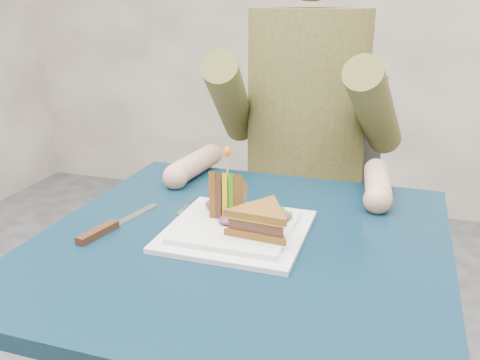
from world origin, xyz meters
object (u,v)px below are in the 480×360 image
(table, at_px, (242,275))
(fork, at_px, (175,223))
(diner, at_px, (306,90))
(chair, at_px, (308,200))
(sandwich_flat, at_px, (261,220))
(knife, at_px, (105,229))
(plate, at_px, (237,229))
(sandwich_upright, at_px, (228,197))

(table, distance_m, fork, 0.17)
(table, xyz_separation_m, diner, (-0.00, 0.58, 0.26))
(diner, bearing_deg, chair, 90.00)
(sandwich_flat, bearing_deg, fork, 172.52)
(knife, bearing_deg, fork, 32.12)
(table, relative_size, knife, 3.40)
(plate, xyz_separation_m, sandwich_flat, (0.05, -0.02, 0.04))
(chair, distance_m, sandwich_upright, 0.68)
(diner, distance_m, sandwich_upright, 0.54)
(table, xyz_separation_m, sandwich_upright, (-0.05, 0.06, 0.13))
(chair, distance_m, plate, 0.71)
(table, relative_size, sandwich_upright, 5.22)
(plate, height_order, sandwich_upright, sandwich_upright)
(fork, bearing_deg, sandwich_upright, 25.40)
(chair, relative_size, diner, 1.25)
(table, distance_m, diner, 0.64)
(sandwich_flat, height_order, sandwich_upright, sandwich_upright)
(plate, relative_size, knife, 1.18)
(sandwich_flat, bearing_deg, chair, 93.26)
(plate, bearing_deg, diner, 88.49)
(table, bearing_deg, chair, 90.00)
(fork, distance_m, knife, 0.13)
(diner, bearing_deg, fork, -104.34)
(table, xyz_separation_m, chair, (0.00, 0.69, -0.11))
(plate, xyz_separation_m, fork, (-0.13, -0.00, -0.01))
(fork, bearing_deg, table, -6.06)
(diner, height_order, plate, diner)
(diner, bearing_deg, table, -90.00)
(chair, xyz_separation_m, fork, (-0.14, -0.68, 0.19))
(knife, bearing_deg, sandwich_upright, 29.14)
(chair, relative_size, fork, 5.18)
(table, distance_m, sandwich_flat, 0.13)
(table, bearing_deg, sandwich_upright, 128.55)
(chair, height_order, knife, chair)
(sandwich_flat, xyz_separation_m, knife, (-0.30, -0.05, -0.04))
(knife, bearing_deg, plate, 16.45)
(fork, bearing_deg, plate, 0.31)
(sandwich_upright, distance_m, knife, 0.24)
(diner, distance_m, knife, 0.71)
(diner, relative_size, sandwich_upright, 5.19)
(plate, xyz_separation_m, knife, (-0.24, -0.07, -0.00))
(table, distance_m, plate, 0.09)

